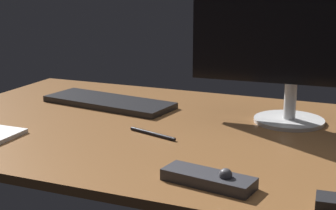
% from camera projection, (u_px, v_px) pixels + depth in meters
% --- Properties ---
extents(desk, '(1.40, 0.84, 0.02)m').
position_uv_depth(desk, '(182.00, 133.00, 1.31)').
color(desk, brown).
rests_on(desk, ground).
extents(monitor, '(0.53, 0.19, 0.40)m').
position_uv_depth(monitor, '(294.00, 37.00, 1.31)').
color(monitor, silver).
rests_on(monitor, desk).
extents(keyboard, '(0.42, 0.20, 0.02)m').
position_uv_depth(keyboard, '(109.00, 102.00, 1.54)').
color(keyboard, black).
rests_on(keyboard, desk).
extents(media_remote, '(0.18, 0.09, 0.04)m').
position_uv_depth(media_remote, '(209.00, 179.00, 0.96)').
color(media_remote, '#2D2D33').
rests_on(media_remote, desk).
extents(pen, '(0.14, 0.05, 0.01)m').
position_uv_depth(pen, '(152.00, 134.00, 1.25)').
color(pen, black).
rests_on(pen, desk).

